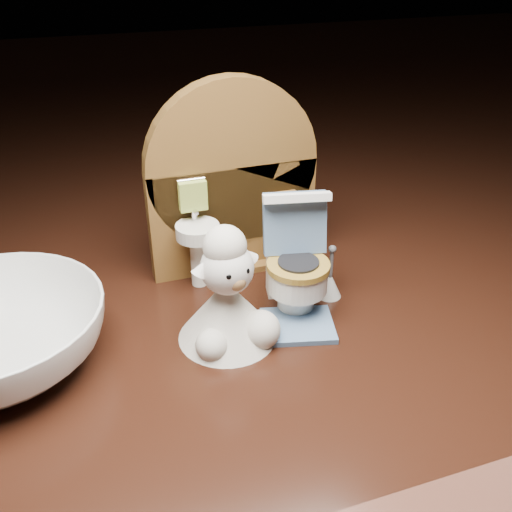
{
  "coord_description": "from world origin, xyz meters",
  "views": [
    {
      "loc": [
        -0.11,
        -0.32,
        0.24
      ],
      "look_at": [
        -0.0,
        -0.0,
        0.05
      ],
      "focal_mm": 40.0,
      "sensor_mm": 36.0,
      "label": 1
    }
  ],
  "objects": [
    {
      "name": "plush_lamb",
      "position": [
        -0.03,
        -0.02,
        0.03
      ],
      "size": [
        0.07,
        0.07,
        0.08
      ],
      "rotation": [
        0.0,
        0.0,
        0.2
      ],
      "color": "beige",
      "rests_on": "ground"
    },
    {
      "name": "toilet_brush",
      "position": [
        0.05,
        -0.0,
        0.01
      ],
      "size": [
        0.02,
        0.02,
        0.04
      ],
      "color": "white",
      "rests_on": "ground"
    },
    {
      "name": "bath_mat",
      "position": [
        0.02,
        -0.03,
        0.0
      ],
      "size": [
        0.06,
        0.05,
        0.0
      ],
      "primitive_type": "cube",
      "rotation": [
        0.0,
        0.0,
        -0.25
      ],
      "color": "slate",
      "rests_on": "ground"
    },
    {
      "name": "backdrop_panel",
      "position": [
        -0.0,
        0.06,
        0.07
      ],
      "size": [
        0.13,
        0.05,
        0.15
      ],
      "color": "brown",
      "rests_on": "ground"
    },
    {
      "name": "toy_toilet",
      "position": [
        0.03,
        -0.0,
        0.03
      ],
      "size": [
        0.05,
        0.06,
        0.09
      ],
      "rotation": [
        0.0,
        0.0,
        -0.21
      ],
      "color": "white",
      "rests_on": "ground"
    }
  ]
}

